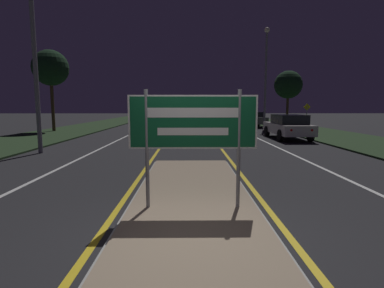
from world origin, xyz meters
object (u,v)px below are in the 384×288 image
warning_sign (307,113)px  highway_sign (193,126)px  car_receding_0 (288,126)px  streetlight_right_near (266,68)px  car_approaching_0 (153,125)px  car_receding_2 (209,116)px  car_approaching_1 (168,117)px  car_receding_1 (252,119)px

warning_sign → highway_sign: bearing=-116.5°
highway_sign → car_receding_0: (5.90, 12.56, -0.83)m
highway_sign → streetlight_right_near: bearing=72.4°
streetlight_right_near → car_approaching_0: 11.45m
car_receding_2 → car_approaching_1: (-4.99, -3.83, 0.04)m
car_receding_2 → car_approaching_1: 6.29m
highway_sign → car_receding_2: bearing=85.7°
car_approaching_0 → car_receding_0: bearing=-14.0°
car_receding_2 → warning_sign: (7.34, -13.67, 0.65)m
car_receding_1 → car_receding_2: 10.81m
car_receding_0 → car_receding_1: bearing=89.3°
car_receding_2 → warning_sign: warning_sign is taller
car_receding_2 → car_approaching_1: car_approaching_1 is taller
car_receding_1 → car_approaching_0: bearing=-134.7°
streetlight_right_near → warning_sign: streetlight_right_near is taller
car_approaching_0 → warning_sign: bearing=22.6°
car_approaching_0 → warning_sign: warning_sign is taller
car_receding_1 → highway_sign: bearing=-104.6°
highway_sign → car_approaching_0: bearing=99.4°
streetlight_right_near → car_approaching_1: bearing=133.9°
highway_sign → car_approaching_1: 29.73m
streetlight_right_near → car_approaching_1: size_ratio=1.97×
car_receding_0 → car_approaching_1: bearing=116.1°
streetlight_right_near → car_approaching_0: size_ratio=2.07×
car_receding_2 → highway_sign: bearing=-94.3°
highway_sign → car_approaching_0: 14.87m
car_receding_0 → car_receding_1: (0.14, 10.65, 0.00)m
car_receding_2 → car_approaching_1: bearing=-142.5°
streetlight_right_near → car_approaching_1: (-8.90, 9.25, -4.39)m
highway_sign → car_receding_0: highway_sign is taller
car_receding_0 → warning_sign: warning_sign is taller
car_receding_0 → car_receding_2: bearing=99.2°
warning_sign → car_approaching_1: bearing=141.4°
car_receding_1 → car_approaching_0: (-8.47, -8.58, -0.04)m
car_receding_1 → warning_sign: (3.83, -3.44, 0.58)m
streetlight_right_near → warning_sign: (3.42, -0.58, -3.79)m
highway_sign → streetlight_right_near: streetlight_right_near is taller
car_receding_0 → car_receding_2: size_ratio=1.02×
streetlight_right_near → car_receding_2: bearing=106.7°
car_receding_2 → warning_sign: bearing=-61.8°
streetlight_right_near → car_receding_0: bearing=-94.0°
car_approaching_1 → car_receding_2: bearing=37.5°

